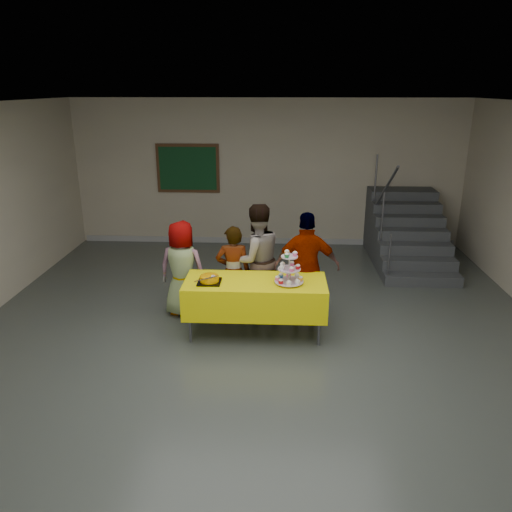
% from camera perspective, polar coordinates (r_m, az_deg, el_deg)
% --- Properties ---
extents(room_shell, '(10.00, 10.04, 3.02)m').
position_cam_1_polar(room_shell, '(5.42, 0.02, 7.33)').
color(room_shell, '#4C514C').
rests_on(room_shell, ground).
extents(bake_table, '(1.88, 0.78, 0.77)m').
position_cam_1_polar(bake_table, '(6.68, -0.08, -4.57)').
color(bake_table, '#595960').
rests_on(bake_table, ground).
extents(cupcake_stand, '(0.38, 0.38, 0.44)m').
position_cam_1_polar(cupcake_stand, '(6.48, 3.81, -1.81)').
color(cupcake_stand, silver).
rests_on(cupcake_stand, bake_table).
extents(bear_cake, '(0.32, 0.36, 0.12)m').
position_cam_1_polar(bear_cake, '(6.56, -5.35, -2.55)').
color(bear_cake, black).
rests_on(bear_cake, bake_table).
extents(schoolchild_a, '(0.76, 0.56, 1.42)m').
position_cam_1_polar(schoolchild_a, '(7.28, -8.43, -1.46)').
color(schoolchild_a, slate).
rests_on(schoolchild_a, ground).
extents(schoolchild_b, '(0.53, 0.38, 1.37)m').
position_cam_1_polar(schoolchild_b, '(7.15, -2.61, -1.86)').
color(schoolchild_b, slate).
rests_on(schoolchild_b, ground).
extents(schoolchild_c, '(0.99, 0.90, 1.65)m').
position_cam_1_polar(schoolchild_c, '(7.24, 0.04, -0.40)').
color(schoolchild_c, slate).
rests_on(schoolchild_c, ground).
extents(schoolchild_d, '(0.93, 0.39, 1.58)m').
position_cam_1_polar(schoolchild_d, '(7.08, 5.83, -1.26)').
color(schoolchild_d, slate).
rests_on(schoolchild_d, ground).
extents(staircase, '(1.30, 2.40, 2.04)m').
position_cam_1_polar(staircase, '(10.10, 16.68, 2.39)').
color(staircase, '#424447').
rests_on(staircase, ground).
extents(noticeboard, '(1.30, 0.05, 1.00)m').
position_cam_1_polar(noticeboard, '(10.54, -7.79, 9.89)').
color(noticeboard, '#472B16').
rests_on(noticeboard, ground).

